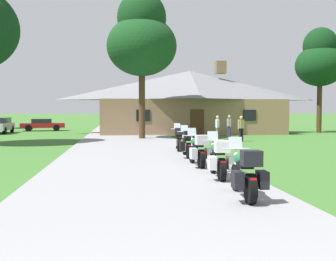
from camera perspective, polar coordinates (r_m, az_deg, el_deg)
name	(u,v)px	position (r m, az deg, el deg)	size (l,w,h in m)	color
ground_plane	(132,148)	(22.09, -5.07, -2.41)	(500.00, 500.00, 0.00)	#386628
asphalt_driveway	(133,151)	(20.10, -4.88, -2.83)	(6.40, 80.00, 0.06)	gray
motorcycle_green_nearest_to_camera	(245,174)	(9.10, 10.74, -6.02)	(0.80, 2.08, 1.30)	black
motorcycle_green_second_in_row	(219,159)	(11.76, 7.10, -4.00)	(0.78, 2.08, 1.30)	black
motorcycle_green_third_in_row	(198,151)	(14.18, 4.24, -2.83)	(0.75, 2.08, 1.30)	black
motorcycle_silver_fourth_in_row	(187,144)	(17.00, 2.71, -1.90)	(0.75, 2.08, 1.30)	black
motorcycle_green_farthest_in_row	(178,139)	(19.86, 1.46, -1.19)	(0.67, 2.08, 1.30)	black
stone_lodge	(190,101)	(36.34, 3.04, 4.12)	(16.44, 7.51, 6.42)	#896B4C
bystander_gray_shirt_near_lodge	(229,125)	(30.06, 8.55, 0.72)	(0.27, 0.54, 1.67)	navy
bystander_tan_shirt_beside_signpost	(241,127)	(26.74, 10.20, 0.46)	(0.50, 0.36, 1.67)	black
bystander_white_shirt_by_tree	(217,126)	(27.80, 6.92, 0.57)	(0.34, 0.51, 1.67)	#75664C
tree_right_of_lodge	(320,60)	(39.57, 20.50, 9.21)	(4.37, 4.37, 9.44)	#422D19
tree_by_lodge_front	(142,38)	(29.04, -3.69, 12.77)	(4.86, 4.86, 10.25)	#422D19
parked_red_sedan_far_left	(43,124)	(42.21, -17.14, 0.82)	(4.42, 2.43, 1.20)	maroon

